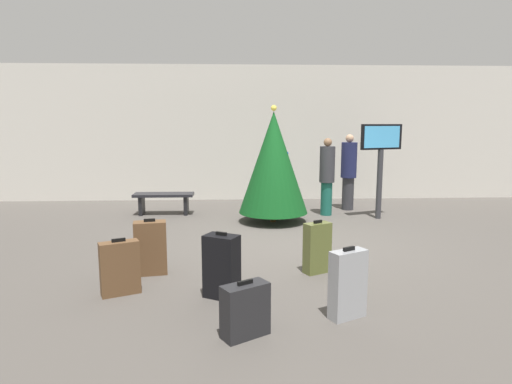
{
  "coord_description": "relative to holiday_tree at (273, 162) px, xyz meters",
  "views": [
    {
      "loc": [
        -0.98,
        -7.32,
        2.04
      ],
      "look_at": [
        -0.65,
        -0.13,
        0.9
      ],
      "focal_mm": 30.62,
      "sensor_mm": 36.0,
      "label": 1
    }
  ],
  "objects": [
    {
      "name": "suitcase_2",
      "position": [
        -2.16,
        -3.81,
        -0.91
      ],
      "size": [
        0.49,
        0.34,
        0.69
      ],
      "color": "brown",
      "rests_on": "ground_plane"
    },
    {
      "name": "holiday_tree",
      "position": [
        0.0,
        0.0,
        0.0
      ],
      "size": [
        1.43,
        1.43,
        2.4
      ],
      "color": "#4C3319",
      "rests_on": "ground_plane"
    },
    {
      "name": "suitcase_1",
      "position": [
        -0.94,
        -3.95,
        -0.86
      ],
      "size": [
        0.46,
        0.4,
        0.79
      ],
      "color": "black",
      "rests_on": "ground_plane"
    },
    {
      "name": "traveller_0",
      "position": [
        1.88,
        1.21,
        -0.3
      ],
      "size": [
        0.52,
        0.52,
        1.78
      ],
      "color": "#333338",
      "rests_on": "ground_plane"
    },
    {
      "name": "waiting_bench",
      "position": [
        -2.39,
        0.84,
        -0.89
      ],
      "size": [
        1.32,
        0.44,
        0.48
      ],
      "color": "black",
      "rests_on": "ground_plane"
    },
    {
      "name": "ground_plane",
      "position": [
        0.21,
        -1.57,
        -1.24
      ],
      "size": [
        16.0,
        16.0,
        0.0
      ],
      "primitive_type": "plane",
      "color": "#514C47"
    },
    {
      "name": "suitcase_5",
      "position": [
        0.34,
        -3.15,
        -0.89
      ],
      "size": [
        0.41,
        0.32,
        0.74
      ],
      "color": "#59602D",
      "rests_on": "ground_plane"
    },
    {
      "name": "suitcase_4",
      "position": [
        0.4,
        -4.57,
        -0.87
      ],
      "size": [
        0.43,
        0.33,
        0.77
      ],
      "color": "#9EA0A5",
      "rests_on": "ground_plane"
    },
    {
      "name": "suitcase_0",
      "position": [
        -1.93,
        -3.1,
        -0.87
      ],
      "size": [
        0.46,
        0.29,
        0.77
      ],
      "color": "brown",
      "rests_on": "ground_plane"
    },
    {
      "name": "traveller_1",
      "position": [
        1.24,
        0.62,
        -0.34
      ],
      "size": [
        0.47,
        0.47,
        1.71
      ],
      "color": "#19594C",
      "rests_on": "ground_plane"
    },
    {
      "name": "suitcase_3",
      "position": [
        -0.69,
        -4.93,
        -0.98
      ],
      "size": [
        0.5,
        0.42,
        0.56
      ],
      "color": "#232326",
      "rests_on": "ground_plane"
    },
    {
      "name": "back_wall",
      "position": [
        0.21,
        2.79,
        0.52
      ],
      "size": [
        16.0,
        0.2,
        3.53
      ],
      "primitive_type": "cube",
      "color": "beige",
      "rests_on": "ground_plane"
    },
    {
      "name": "flight_info_kiosk",
      "position": [
        2.29,
        0.21,
        0.19
      ],
      "size": [
        0.95,
        0.39,
        2.02
      ],
      "color": "#333338",
      "rests_on": "ground_plane"
    }
  ]
}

